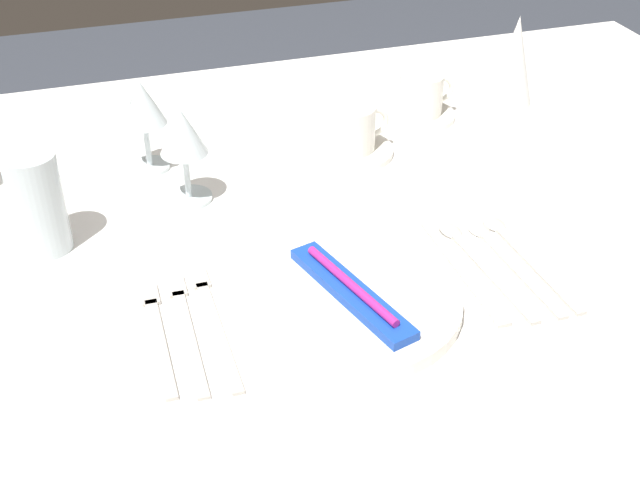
# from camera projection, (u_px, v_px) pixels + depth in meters

# --- Properties ---
(dining_table) EXTENTS (1.80, 1.11, 0.74)m
(dining_table) POSITION_uv_depth(u_px,v_px,m) (284.00, 266.00, 1.19)
(dining_table) COLOR white
(dining_table) RESTS_ON ground
(dinner_plate) EXTENTS (0.26, 0.26, 0.02)m
(dinner_plate) POSITION_uv_depth(u_px,v_px,m) (351.00, 302.00, 0.97)
(dinner_plate) COLOR white
(dinner_plate) RESTS_ON dining_table
(toothbrush_package) EXTENTS (0.09, 0.21, 0.02)m
(toothbrush_package) POSITION_uv_depth(u_px,v_px,m) (351.00, 291.00, 0.96)
(toothbrush_package) COLOR blue
(toothbrush_package) RESTS_ON dinner_plate
(fork_outer) EXTENTS (0.02, 0.23, 0.00)m
(fork_outer) POSITION_uv_depth(u_px,v_px,m) (214.00, 320.00, 0.96)
(fork_outer) COLOR beige
(fork_outer) RESTS_ON dining_table
(fork_inner) EXTENTS (0.02, 0.22, 0.00)m
(fork_inner) POSITION_uv_depth(u_px,v_px,m) (186.00, 327.00, 0.95)
(fork_inner) COLOR beige
(fork_inner) RESTS_ON dining_table
(fork_salad) EXTENTS (0.02, 0.20, 0.00)m
(fork_salad) POSITION_uv_depth(u_px,v_px,m) (157.00, 332.00, 0.94)
(fork_salad) COLOR beige
(fork_salad) RESTS_ON dining_table
(dinner_knife) EXTENTS (0.02, 0.23, 0.00)m
(dinner_knife) POSITION_uv_depth(u_px,v_px,m) (464.00, 272.00, 1.03)
(dinner_knife) COLOR beige
(dinner_knife) RESTS_ON dining_table
(spoon_soup) EXTENTS (0.03, 0.23, 0.01)m
(spoon_soup) POSITION_uv_depth(u_px,v_px,m) (475.00, 257.00, 1.06)
(spoon_soup) COLOR beige
(spoon_soup) RESTS_ON dining_table
(spoon_dessert) EXTENTS (0.03, 0.22, 0.01)m
(spoon_dessert) POSITION_uv_depth(u_px,v_px,m) (503.00, 255.00, 1.06)
(spoon_dessert) COLOR beige
(spoon_dessert) RESTS_ON dining_table
(spoon_tea) EXTENTS (0.03, 0.23, 0.01)m
(spoon_tea) POSITION_uv_depth(u_px,v_px,m) (519.00, 250.00, 1.07)
(spoon_tea) COLOR beige
(spoon_tea) RESTS_ON dining_table
(saucer_left) EXTENTS (0.12, 0.12, 0.01)m
(saucer_left) POSITION_uv_depth(u_px,v_px,m) (419.00, 115.00, 1.40)
(saucer_left) COLOR white
(saucer_left) RESTS_ON dining_table
(coffee_cup_left) EXTENTS (0.10, 0.07, 0.07)m
(coffee_cup_left) POSITION_uv_depth(u_px,v_px,m) (422.00, 94.00, 1.38)
(coffee_cup_left) COLOR white
(coffee_cup_left) RESTS_ON saucer_left
(saucer_right) EXTENTS (0.14, 0.14, 0.01)m
(saucer_right) POSITION_uv_depth(u_px,v_px,m) (350.00, 151.00, 1.29)
(saucer_right) COLOR white
(saucer_right) RESTS_ON dining_table
(coffee_cup_right) EXTENTS (0.10, 0.08, 0.07)m
(coffee_cup_right) POSITION_uv_depth(u_px,v_px,m) (351.00, 127.00, 1.27)
(coffee_cup_right) COLOR white
(coffee_cup_right) RESTS_ON saucer_right
(wine_glass_left) EXTENTS (0.07, 0.07, 0.14)m
(wine_glass_left) POSITION_uv_depth(u_px,v_px,m) (183.00, 138.00, 1.13)
(wine_glass_left) COLOR silver
(wine_glass_left) RESTS_ON dining_table
(wine_glass_right) EXTENTS (0.07, 0.07, 0.14)m
(wine_glass_right) POSITION_uv_depth(u_px,v_px,m) (143.00, 107.00, 1.20)
(wine_glass_right) COLOR silver
(wine_glass_right) RESTS_ON dining_table
(drink_tumbler) EXTENTS (0.07, 0.07, 0.14)m
(drink_tumbler) POSITION_uv_depth(u_px,v_px,m) (39.00, 209.00, 1.05)
(drink_tumbler) COLOR silver
(drink_tumbler) RESTS_ON dining_table
(napkin_folded) EXTENTS (0.08, 0.08, 0.15)m
(napkin_folded) POSITION_uv_depth(u_px,v_px,m) (514.00, 60.00, 1.41)
(napkin_folded) COLOR white
(napkin_folded) RESTS_ON dining_table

